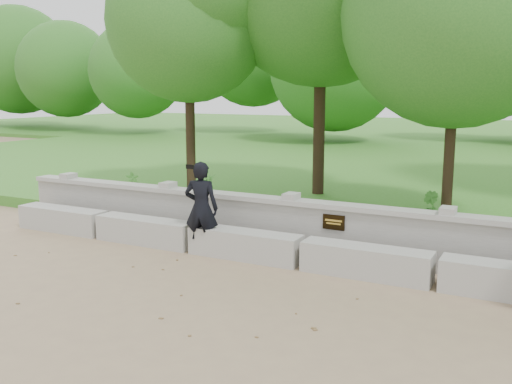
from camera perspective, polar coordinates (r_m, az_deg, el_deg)
ground at (r=7.26m, az=-1.32°, el=-11.52°), size 80.00×80.00×0.00m
lawn at (r=20.34m, az=17.94°, el=2.42°), size 40.00×22.00×0.25m
concrete_bench at (r=8.81m, az=4.64°, el=-6.07°), size 11.90×0.45×0.45m
parapet_wall at (r=9.38m, az=6.31°, el=-3.59°), size 12.50×0.35×0.90m
man_main at (r=9.39m, az=-5.49°, el=-1.62°), size 0.64×0.59×1.55m
tree_left at (r=13.53m, az=-6.82°, el=17.82°), size 3.70×3.70×6.11m
shrub_a at (r=13.48m, az=-12.25°, el=0.76°), size 0.34×0.37×0.57m
shrub_b at (r=11.14m, az=17.08°, el=-1.40°), size 0.41×0.39×0.57m
shrub_d at (r=12.15m, az=-4.73°, el=0.20°), size 0.51×0.51×0.68m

